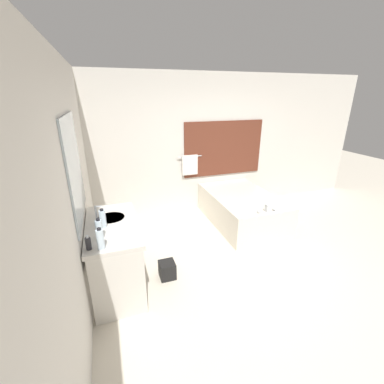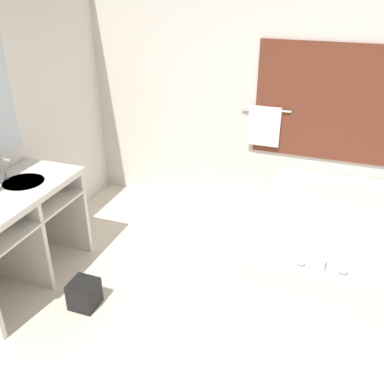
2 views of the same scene
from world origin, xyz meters
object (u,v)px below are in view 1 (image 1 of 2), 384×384
bathtub (241,207)px  water_bottle_1 (103,219)px  waste_bin (167,270)px  water_bottle_2 (100,239)px  water_bottle_3 (99,229)px  soap_dispenser (88,243)px

bathtub → water_bottle_1: size_ratio=7.62×
water_bottle_1 → waste_bin: size_ratio=1.01×
water_bottle_2 → water_bottle_3: size_ratio=0.99×
water_bottle_2 → bathtub: bearing=31.9°
water_bottle_3 → water_bottle_2: bearing=-87.2°
water_bottle_1 → water_bottle_2: bearing=-93.6°
bathtub → water_bottle_2: (-2.45, -1.53, 0.67)m
water_bottle_2 → soap_dispenser: bearing=166.7°
waste_bin → water_bottle_1: bearing=177.4°
bathtub → water_bottle_2: 2.97m
bathtub → waste_bin: bearing=-147.2°
soap_dispenser → waste_bin: size_ratio=0.69×
bathtub → waste_bin: size_ratio=7.71×
bathtub → water_bottle_1: bearing=-156.2°
waste_bin → water_bottle_2: bearing=-150.4°
bathtub → soap_dispenser: size_ratio=11.21×
water_bottle_1 → soap_dispenser: size_ratio=1.47×
water_bottle_3 → waste_bin: size_ratio=1.02×
water_bottle_1 → water_bottle_2: same height
soap_dispenser → bathtub: bearing=30.2°
water_bottle_1 → water_bottle_3: size_ratio=0.99×
water_bottle_1 → water_bottle_3: 0.25m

